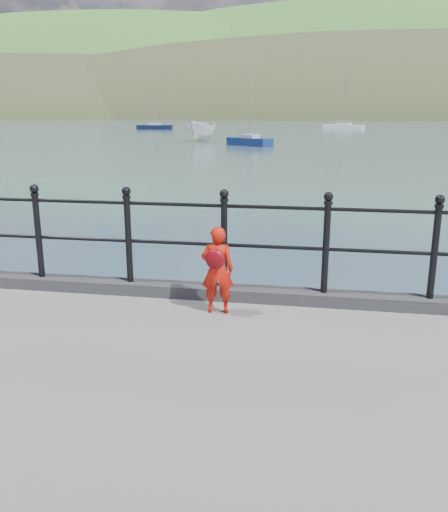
% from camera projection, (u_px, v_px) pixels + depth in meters
% --- Properties ---
extents(ground, '(600.00, 600.00, 0.00)m').
position_uv_depth(ground, '(182.00, 363.00, 7.17)').
color(ground, '#2D4251').
rests_on(ground, ground).
extents(kerb, '(60.00, 0.30, 0.15)m').
position_uv_depth(kerb, '(177.00, 289.00, 6.74)').
color(kerb, '#28282B').
rests_on(kerb, quay).
extents(railing, '(18.11, 0.11, 1.20)m').
position_uv_depth(railing, '(175.00, 231.00, 6.54)').
color(railing, black).
rests_on(railing, kerb).
extents(far_shore, '(830.00, 200.00, 156.00)m').
position_uv_depth(far_shore, '(406.00, 171.00, 234.19)').
color(far_shore, '#333A21').
rests_on(far_shore, ground).
extents(child, '(0.39, 0.33, 1.00)m').
position_uv_depth(child, '(217.00, 269.00, 6.07)').
color(child, red).
rests_on(child, quay).
extents(launch_white, '(2.91, 5.76, 2.12)m').
position_uv_depth(launch_white, '(202.00, 131.00, 55.07)').
color(launch_white, white).
rests_on(launch_white, ground).
extents(sailboat_left, '(5.71, 1.97, 8.09)m').
position_uv_depth(sailboat_left, '(155.00, 127.00, 87.68)').
color(sailboat_left, black).
rests_on(sailboat_left, ground).
extents(sailboat_port, '(4.51, 3.82, 6.78)m').
position_uv_depth(sailboat_port, '(250.00, 142.00, 49.10)').
color(sailboat_port, navy).
rests_on(sailboat_port, ground).
extents(sailboat_deep, '(6.84, 3.73, 9.64)m').
position_uv_depth(sailboat_deep, '(344.00, 127.00, 89.12)').
color(sailboat_deep, silver).
rests_on(sailboat_deep, ground).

